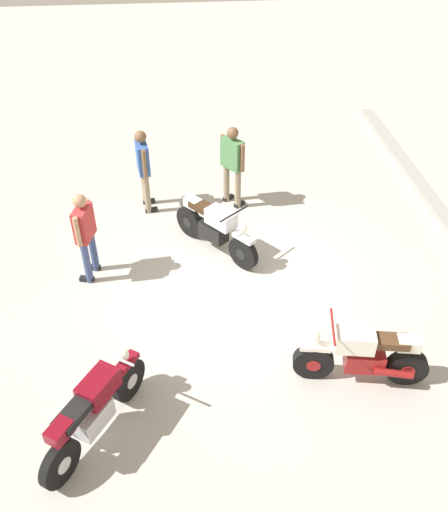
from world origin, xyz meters
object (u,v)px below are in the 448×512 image
at_px(motorcycle_cream_vintage, 363,356).
at_px(motorcycle_maroon_cruiser, 94,410).
at_px(person_in_red_shirt, 85,231).
at_px(motorcycle_silver_cruiser, 215,228).
at_px(person_in_green_shirt, 232,161).
at_px(person_in_blue_shirt, 143,165).

bearing_deg(motorcycle_cream_vintage, motorcycle_maroon_cruiser, 18.83).
relative_size(motorcycle_maroon_cruiser, person_in_red_shirt, 1.06).
bearing_deg(motorcycle_silver_cruiser, person_in_green_shirt, 122.67).
height_order(motorcycle_silver_cruiser, person_in_blue_shirt, person_in_blue_shirt).
bearing_deg(motorcycle_silver_cruiser, person_in_blue_shirt, 179.21).
height_order(person_in_red_shirt, person_in_green_shirt, person_in_green_shirt).
xyz_separation_m(person_in_blue_shirt, person_in_green_shirt, (0.01, 1.83, 0.00)).
bearing_deg(person_in_green_shirt, person_in_red_shirt, -179.81).
bearing_deg(person_in_green_shirt, person_in_blue_shirt, 142.08).
distance_m(motorcycle_cream_vintage, person_in_blue_shirt, 5.91).
relative_size(motorcycle_silver_cruiser, person_in_red_shirt, 0.97).
xyz_separation_m(motorcycle_maroon_cruiser, person_in_blue_shirt, (-5.54, 0.57, 0.51)).
bearing_deg(person_in_red_shirt, person_in_green_shirt, -127.76).
xyz_separation_m(motorcycle_silver_cruiser, person_in_blue_shirt, (-1.62, -1.33, 0.51)).
distance_m(motorcycle_cream_vintage, person_in_green_shirt, 5.16).
xyz_separation_m(person_in_blue_shirt, person_in_red_shirt, (2.17, -0.96, -0.04)).
relative_size(motorcycle_maroon_cruiser, person_in_blue_shirt, 1.03).
height_order(motorcycle_maroon_cruiser, person_in_blue_shirt, person_in_blue_shirt).
relative_size(person_in_blue_shirt, person_in_red_shirt, 1.03).
xyz_separation_m(motorcycle_cream_vintage, motorcycle_maroon_cruiser, (0.59, -3.76, 0.03)).
distance_m(motorcycle_silver_cruiser, motorcycle_maroon_cruiser, 4.36).
bearing_deg(motorcycle_cream_vintage, person_in_green_shirt, -64.76).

